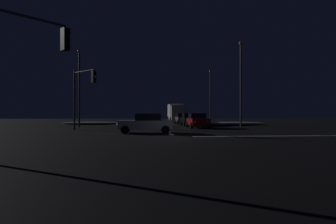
{
  "coord_description": "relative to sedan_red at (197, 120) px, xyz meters",
  "views": [
    {
      "loc": [
        -1.96,
        -19.53,
        1.64
      ],
      "look_at": [
        0.56,
        11.9,
        1.71
      ],
      "focal_mm": 30.87,
      "sensor_mm": 36.0,
      "label": 1
    }
  ],
  "objects": [
    {
      "name": "ground",
      "position": [
        -3.65,
        -11.05,
        -0.85
      ],
      "size": [
        120.0,
        120.0,
        0.1
      ],
      "primitive_type": "cube",
      "color": "black"
    },
    {
      "name": "stop_line_north",
      "position": [
        -3.65,
        -2.76,
        -0.8
      ],
      "size": [
        0.35,
        14.21,
        0.01
      ],
      "color": "white",
      "rests_on": "ground"
    },
    {
      "name": "centre_line_ns",
      "position": [
        -3.65,
        8.84,
        -0.8
      ],
      "size": [
        22.0,
        0.15,
        0.01
      ],
      "color": "yellow",
      "rests_on": "ground"
    },
    {
      "name": "crosswalk_bar_east",
      "position": [
        4.74,
        -11.05,
        -0.8
      ],
      "size": [
        14.21,
        0.4,
        0.01
      ],
      "color": "white",
      "rests_on": "ground"
    },
    {
      "name": "snow_bank_left_curb",
      "position": [
        -12.75,
        9.32,
        -0.6
      ],
      "size": [
        8.29,
        1.5,
        0.4
      ],
      "color": "white",
      "rests_on": "ground"
    },
    {
      "name": "snow_bank_right_curb",
      "position": [
        5.44,
        5.16,
        -0.56
      ],
      "size": [
        9.08,
        1.5,
        0.47
      ],
      "color": "white",
      "rests_on": "ground"
    },
    {
      "name": "sedan_red",
      "position": [
        0.0,
        0.0,
        0.0
      ],
      "size": [
        2.02,
        4.33,
        1.57
      ],
      "color": "maroon",
      "rests_on": "ground"
    },
    {
      "name": "sedan_black",
      "position": [
        0.02,
        5.54,
        0.0
      ],
      "size": [
        2.02,
        4.33,
        1.57
      ],
      "color": "black",
      "rests_on": "ground"
    },
    {
      "name": "sedan_gray",
      "position": [
        -0.15,
        10.77,
        0.0
      ],
      "size": [
        2.02,
        4.33,
        1.57
      ],
      "color": "slate",
      "rests_on": "ground"
    },
    {
      "name": "box_truck",
      "position": [
        -0.31,
        17.85,
        0.91
      ],
      "size": [
        2.68,
        8.28,
        3.08
      ],
      "color": "beige",
      "rests_on": "ground"
    },
    {
      "name": "sedan_silver_crossing",
      "position": [
        -5.53,
        -7.5,
        0.0
      ],
      "size": [
        4.33,
        2.02,
        1.57
      ],
      "color": "#B7B7BC",
      "rests_on": "ground"
    },
    {
      "name": "traffic_signal_sw",
      "position": [
        -11.03,
        -18.43,
        3.35
      ],
      "size": [
        3.33,
        3.33,
        6.0
      ],
      "color": "#4C4C51",
      "rests_on": "ground"
    },
    {
      "name": "traffic_signal_nw",
      "position": [
        -11.36,
        -3.34,
        3.13
      ],
      "size": [
        2.53,
        2.53,
        5.75
      ],
      "color": "#4C4C51",
      "rests_on": "ground"
    },
    {
      "name": "streetlamp_right_far",
      "position": [
        5.74,
        18.84,
        4.41
      ],
      "size": [
        0.44,
        0.44,
        9.04
      ],
      "color": "#424247",
      "rests_on": "ground"
    },
    {
      "name": "streetlamp_right_near",
      "position": [
        5.74,
        2.84,
        4.96
      ],
      "size": [
        0.44,
        0.44,
        10.11
      ],
      "color": "#424247",
      "rests_on": "ground"
    },
    {
      "name": "streetlamp_left_near",
      "position": [
        -13.05,
        2.84,
        4.32
      ],
      "size": [
        0.44,
        0.44,
        8.87
      ],
      "color": "#424247",
      "rests_on": "ground"
    }
  ]
}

